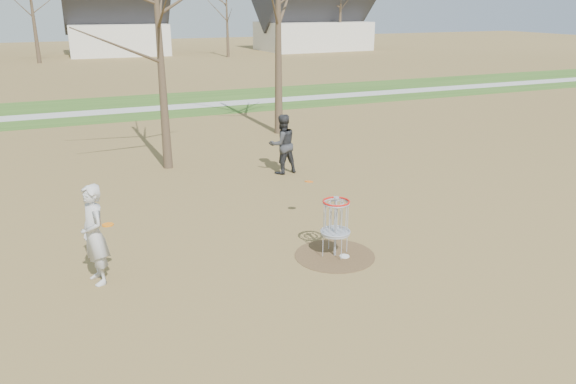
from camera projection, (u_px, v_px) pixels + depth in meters
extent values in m
plane|color=brown|center=(335.00, 256.00, 12.53)|extent=(160.00, 160.00, 0.00)
cube|color=#2D5119|center=(159.00, 105.00, 30.85)|extent=(160.00, 8.00, 0.01)
cube|color=#9E9E99|center=(162.00, 108.00, 29.98)|extent=(160.00, 1.50, 0.01)
cylinder|color=#47331E|center=(335.00, 255.00, 12.53)|extent=(1.80, 1.80, 0.01)
imported|color=#B6B6B6|center=(94.00, 235.00, 11.05)|extent=(0.67, 0.85, 2.05)
imported|color=#2D2E31|center=(282.00, 144.00, 18.29)|extent=(1.02, 0.84, 1.96)
cylinder|color=silver|center=(344.00, 256.00, 12.45)|extent=(0.22, 0.22, 0.02)
cylinder|color=orange|center=(309.00, 181.00, 14.20)|extent=(0.22, 0.22, 0.08)
cylinder|color=orange|center=(108.00, 225.00, 10.82)|extent=(0.22, 0.22, 0.02)
cylinder|color=#9EA3AD|center=(335.00, 228.00, 12.32)|extent=(0.05, 0.05, 1.35)
cylinder|color=#9EA3AD|center=(335.00, 233.00, 12.36)|extent=(0.64, 0.64, 0.04)
torus|color=#9EA3AD|center=(336.00, 203.00, 12.13)|extent=(0.60, 0.60, 0.04)
torus|color=red|center=(336.00, 202.00, 12.12)|extent=(0.60, 0.60, 0.04)
cone|color=#382B1E|center=(160.00, 55.00, 18.01)|extent=(0.32, 0.32, 7.50)
cone|color=#382B1E|center=(278.00, 31.00, 22.93)|extent=(0.36, 0.36, 8.50)
cone|color=#382B1E|center=(33.00, 12.00, 50.76)|extent=(0.40, 0.40, 9.00)
cone|color=#382B1E|center=(227.00, 22.00, 56.84)|extent=(0.32, 0.32, 7.00)
cone|color=#382B1E|center=(340.00, 13.00, 63.50)|extent=(0.38, 0.38, 8.50)
cube|color=silver|center=(119.00, 39.00, 59.87)|extent=(10.24, 7.34, 3.20)
pyramid|color=#2D2D33|center=(115.00, 6.00, 58.79)|extent=(10.74, 7.36, 3.55)
cube|color=silver|center=(313.00, 36.00, 66.23)|extent=(12.40, 8.62, 3.20)
pyramid|color=#2D2D33|center=(313.00, 4.00, 65.07)|extent=(13.00, 8.65, 4.06)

